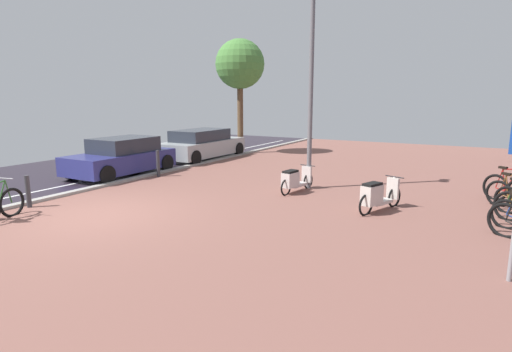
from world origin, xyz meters
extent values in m
cube|color=brown|center=(4.80, 0.00, -0.03)|extent=(14.40, 40.00, 0.05)
cube|color=#A09D95|center=(-2.40, 0.00, 0.04)|extent=(0.24, 40.00, 0.08)
cube|color=silver|center=(-3.60, 0.00, 0.00)|extent=(0.12, 36.00, 0.00)
torus|color=black|center=(-1.65, -0.99, 0.32)|extent=(0.22, 0.71, 0.71)
cylinder|color=#2F622F|center=(-1.60, -1.24, 0.58)|extent=(0.11, 0.32, 0.62)
cylinder|color=#2F622F|center=(-1.64, -1.04, 0.60)|extent=(0.06, 0.15, 0.57)
cylinder|color=#ADADB2|center=(-1.63, -1.10, 0.93)|extent=(0.47, 0.13, 0.02)
torus|color=black|center=(8.56, 2.98, 0.33)|extent=(0.69, 0.42, 0.74)
cylinder|color=black|center=(8.67, 2.92, 0.31)|extent=(0.24, 0.15, 0.08)
cylinder|color=black|center=(8.62, 2.94, 0.60)|extent=(0.16, 0.10, 0.54)
torus|color=black|center=(8.59, 3.64, 0.30)|extent=(0.64, 0.33, 0.67)
cylinder|color=navy|center=(8.70, 3.59, 0.28)|extent=(0.23, 0.12, 0.07)
cylinder|color=navy|center=(8.66, 3.61, 0.55)|extent=(0.16, 0.09, 0.49)
torus|color=black|center=(8.66, 4.34, 0.32)|extent=(0.67, 0.40, 0.72)
torus|color=black|center=(8.66, 5.06, 0.31)|extent=(0.62, 0.45, 0.70)
cylinder|color=#2E6A2E|center=(8.75, 4.99, 0.29)|extent=(0.21, 0.15, 0.08)
cylinder|color=#2E6A2E|center=(8.71, 5.02, 0.57)|extent=(0.14, 0.11, 0.51)
torus|color=black|center=(8.48, 5.74, 0.32)|extent=(0.64, 0.42, 0.71)
cylinder|color=brown|center=(8.64, 5.64, 0.55)|extent=(0.13, 0.10, 0.56)
cylinder|color=brown|center=(8.58, 5.68, 0.29)|extent=(0.22, 0.15, 0.08)
cylinder|color=brown|center=(8.54, 5.70, 0.57)|extent=(0.15, 0.11, 0.51)
cube|color=black|center=(8.60, 5.67, 0.87)|extent=(0.23, 0.19, 0.06)
torus|color=black|center=(8.41, 6.45, 0.34)|extent=(0.67, 0.47, 0.75)
cylinder|color=maroon|center=(8.75, 6.23, 0.61)|extent=(0.29, 0.21, 0.66)
cylinder|color=maroon|center=(8.58, 6.34, 0.58)|extent=(0.14, 0.11, 0.60)
cylinder|color=maroon|center=(8.70, 6.26, 0.90)|extent=(0.36, 0.25, 0.09)
cylinder|color=maroon|center=(8.52, 6.38, 0.31)|extent=(0.23, 0.17, 0.08)
cylinder|color=maroon|center=(8.47, 6.41, 0.61)|extent=(0.16, 0.12, 0.55)
cube|color=black|center=(8.53, 6.37, 0.92)|extent=(0.23, 0.20, 0.06)
torus|color=black|center=(3.14, 4.12, 0.22)|extent=(0.13, 0.50, 0.50)
torus|color=black|center=(3.34, 5.33, 0.22)|extent=(0.13, 0.50, 0.50)
cube|color=beige|center=(3.24, 4.73, 0.20)|extent=(0.39, 0.72, 0.08)
cube|color=beige|center=(3.18, 4.34, 0.42)|extent=(0.38, 0.58, 0.43)
cube|color=black|center=(3.18, 4.34, 0.66)|extent=(0.33, 0.53, 0.06)
cylinder|color=beige|center=(3.33, 5.31, 0.47)|extent=(0.09, 0.13, 0.50)
cube|color=beige|center=(3.32, 5.23, 0.45)|extent=(0.33, 0.13, 0.49)
cylinder|color=black|center=(3.33, 5.28, 0.72)|extent=(0.52, 0.11, 0.03)
torus|color=black|center=(5.70, 3.17, 0.25)|extent=(0.24, 0.53, 0.55)
torus|color=black|center=(6.13, 4.34, 0.25)|extent=(0.24, 0.53, 0.55)
cube|color=silver|center=(5.91, 3.76, 0.22)|extent=(0.50, 0.75, 0.08)
cube|color=silver|center=(5.77, 3.38, 0.46)|extent=(0.47, 0.62, 0.48)
cube|color=black|center=(5.77, 3.38, 0.73)|extent=(0.42, 0.56, 0.06)
cylinder|color=silver|center=(6.12, 4.32, 0.52)|extent=(0.11, 0.14, 0.55)
cube|color=silver|center=(6.09, 4.25, 0.49)|extent=(0.33, 0.19, 0.54)
cylinder|color=black|center=(6.11, 4.30, 0.79)|extent=(0.50, 0.21, 0.03)
cube|color=navy|center=(-3.46, 4.09, 0.49)|extent=(1.84, 3.92, 0.65)
cube|color=#282D38|center=(-3.46, 4.29, 1.08)|extent=(1.54, 2.21, 0.53)
cylinder|color=black|center=(-4.34, 5.53, 0.31)|extent=(0.20, 0.62, 0.62)
cylinder|color=black|center=(-2.59, 5.53, 0.31)|extent=(0.20, 0.62, 0.62)
cylinder|color=black|center=(-4.34, 2.65, 0.31)|extent=(0.20, 0.62, 0.62)
cylinder|color=black|center=(-2.59, 2.65, 0.31)|extent=(0.20, 0.62, 0.62)
cube|color=#A2A8A9|center=(-3.30, 8.85, 0.51)|extent=(1.82, 4.48, 0.68)
cube|color=#282D38|center=(-3.30, 8.69, 1.09)|extent=(1.53, 2.70, 0.50)
cylinder|color=black|center=(-4.17, 10.58, 0.31)|extent=(0.20, 0.62, 0.62)
cylinder|color=black|center=(-2.43, 10.58, 0.31)|extent=(0.20, 0.62, 0.62)
cylinder|color=black|center=(-4.17, 7.13, 0.31)|extent=(0.20, 0.62, 0.62)
cylinder|color=black|center=(-2.43, 7.13, 0.31)|extent=(0.20, 0.62, 0.62)
cylinder|color=slate|center=(3.36, 5.31, 3.04)|extent=(0.14, 0.14, 6.07)
cylinder|color=brown|center=(-2.79, 11.35, 1.77)|extent=(0.29, 0.29, 3.54)
sphere|color=#49823A|center=(-2.79, 11.35, 4.38)|extent=(2.40, 2.40, 2.40)
cylinder|color=#38383D|center=(-2.05, -0.32, 0.42)|extent=(0.12, 0.12, 0.83)
cylinder|color=#38383D|center=(-2.05, 4.50, 0.47)|extent=(0.12, 0.12, 0.94)
camera|label=1|loc=(8.07, -6.48, 2.78)|focal=29.05mm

